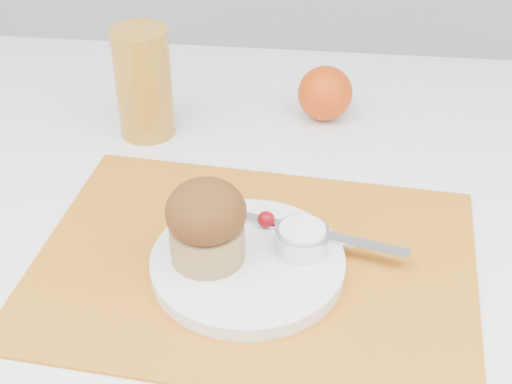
# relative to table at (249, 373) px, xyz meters

# --- Properties ---
(table) EXTENTS (1.20, 0.80, 0.75)m
(table) POSITION_rel_table_xyz_m (0.00, 0.00, 0.00)
(table) COLOR white
(table) RESTS_ON ground
(placemat) EXTENTS (0.51, 0.39, 0.00)m
(placemat) POSITION_rel_table_xyz_m (0.03, -0.16, 0.38)
(placemat) COLOR #C8731B
(placemat) RESTS_ON table
(plate) EXTENTS (0.22, 0.22, 0.02)m
(plate) POSITION_rel_table_xyz_m (0.02, -0.17, 0.39)
(plate) COLOR white
(plate) RESTS_ON placemat
(ramekin) EXTENTS (0.06, 0.06, 0.03)m
(ramekin) POSITION_rel_table_xyz_m (0.08, -0.15, 0.41)
(ramekin) COLOR silver
(ramekin) RESTS_ON plate
(cream) EXTENTS (0.06, 0.06, 0.01)m
(cream) POSITION_rel_table_xyz_m (0.08, -0.15, 0.42)
(cream) COLOR white
(cream) RESTS_ON ramekin
(raspberry_near) EXTENTS (0.02, 0.02, 0.02)m
(raspberry_near) POSITION_rel_table_xyz_m (0.04, -0.12, 0.41)
(raspberry_near) COLOR #5E0207
(raspberry_near) RESTS_ON plate
(raspberry_far) EXTENTS (0.02, 0.02, 0.02)m
(raspberry_far) POSITION_rel_table_xyz_m (0.07, -0.14, 0.41)
(raspberry_far) COLOR #580213
(raspberry_far) RESTS_ON plate
(butter_knife) EXTENTS (0.19, 0.06, 0.00)m
(butter_knife) POSITION_rel_table_xyz_m (0.10, -0.13, 0.40)
(butter_knife) COLOR silver
(butter_knife) RESTS_ON plate
(orange) EXTENTS (0.08, 0.08, 0.08)m
(orange) POSITION_rel_table_xyz_m (0.09, 0.17, 0.41)
(orange) COLOR #D14107
(orange) RESTS_ON table
(juice_glass) EXTENTS (0.10, 0.10, 0.15)m
(juice_glass) POSITION_rel_table_xyz_m (-0.15, 0.10, 0.45)
(juice_glass) COLOR #B97C22
(juice_glass) RESTS_ON table
(muffin) EXTENTS (0.09, 0.09, 0.09)m
(muffin) POSITION_rel_table_xyz_m (-0.02, -0.17, 0.44)
(muffin) COLOR tan
(muffin) RESTS_ON plate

